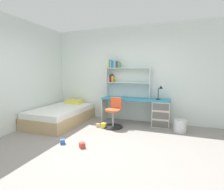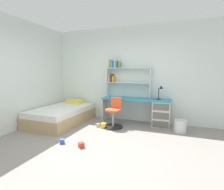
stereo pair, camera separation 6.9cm
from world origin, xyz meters
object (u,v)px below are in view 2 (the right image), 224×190
Objects in this scene: swivel_chair at (114,116)px; toy_block_natural_3 at (98,125)px; desk at (153,111)px; desk_lamp at (161,90)px; toy_block_blue_0 at (62,141)px; toy_block_yellow_1 at (104,125)px; toy_block_red_2 at (81,145)px; bookshelf_hutch at (122,74)px; bed_platform at (62,115)px; waste_bin at (180,126)px.

toy_block_natural_3 is at bearing -161.29° from swivel_chair.
desk_lamp is (0.18, -0.01, 0.57)m from desk.
desk is 20.62× the size of toy_block_blue_0.
toy_block_yellow_1 is 1.24× the size of toy_block_red_2.
swivel_chair reaches higher than desk.
bookshelf_hutch is at bearing 63.43° from toy_block_natural_3.
bed_platform is 1.87m from toy_block_red_2.
toy_block_natural_3 is at bearing -171.07° from waste_bin.
desk_lamp is 2.75m from toy_block_blue_0.
bookshelf_hutch is at bearing 74.33° from toy_block_yellow_1.
toy_block_red_2 is (0.07, -1.25, -0.01)m from toy_block_yellow_1.
desk_lamp is at bearing 26.45° from toy_block_yellow_1.
desk_lamp is 2.50m from toy_block_red_2.
bed_platform is at bearing -174.47° from swivel_chair.
waste_bin is 1.90m from toy_block_yellow_1.
toy_block_natural_3 is (-0.17, 0.02, -0.02)m from toy_block_yellow_1.
toy_block_blue_0 is (-0.63, -2.05, -1.35)m from bookshelf_hutch.
desk is 4.93× the size of desk_lamp.
bed_platform is (-1.55, -0.82, -1.16)m from bookshelf_hutch.
toy_block_red_2 is at bearing -42.02° from bed_platform.
toy_block_yellow_1 is at bearing -145.62° from swivel_chair.
bookshelf_hutch is at bearing 172.56° from desk_lamp.
desk is 1.37m from bookshelf_hutch.
desk is 6.17× the size of waste_bin.
swivel_chair is at bearing -150.69° from desk.
desk_lamp is at bearing 24.78° from swivel_chair.
desk is 1.55m from toy_block_natural_3.
toy_block_yellow_1 is at bearing -105.67° from bookshelf_hutch.
toy_block_yellow_1 is (-0.23, -0.83, -1.33)m from bookshelf_hutch.
toy_block_yellow_1 is 1.25m from toy_block_red_2.
toy_block_blue_0 is at bearing -145.45° from waste_bin.
waste_bin is 3.07× the size of toy_block_red_2.
bookshelf_hutch is 3.36× the size of desk_lamp.
bed_platform reaches higher than toy_block_yellow_1.
toy_block_red_2 is at bearing -123.92° from desk_lamp.
desk is 0.99× the size of bed_platform.
bookshelf_hutch is 14.07× the size of toy_block_blue_0.
bookshelf_hutch reaches higher than bed_platform.
waste_bin is at bearing 8.93° from toy_block_natural_3.
swivel_chair is 7.81× the size of toy_block_red_2.
toy_block_yellow_1 is at bearing 93.22° from toy_block_red_2.
desk reaches higher than waste_bin.
desk is 1.47× the size of bookshelf_hutch.
bookshelf_hutch is 2.11m from waste_bin.
desk_lamp is at bearing 146.14° from waste_bin.
desk_lamp is 3.84× the size of toy_block_red_2.
desk is 2.26m from toy_block_red_2.
bookshelf_hutch reaches higher than toy_block_yellow_1.
toy_block_yellow_1 is at bearing -149.70° from desk.
desk_lamp is 4.18× the size of toy_block_blue_0.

